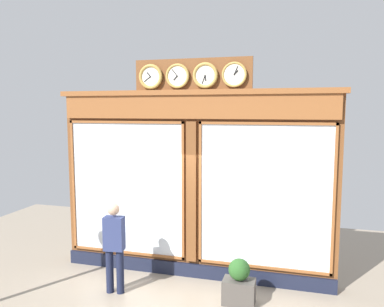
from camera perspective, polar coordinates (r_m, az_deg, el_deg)
name	(u,v)px	position (r m, az deg, el deg)	size (l,w,h in m)	color
shop_facade	(194,183)	(7.59, 0.25, -4.43)	(5.66, 0.42, 4.35)	brown
pedestrian	(114,244)	(7.23, -11.67, -13.26)	(0.38, 0.26, 1.69)	#191E38
planter_box	(239,292)	(7.05, 7.11, -20.03)	(0.56, 0.36, 0.43)	#4C4742
planter_shrub	(239,270)	(6.88, 7.16, -17.02)	(0.38, 0.38, 0.38)	#285623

